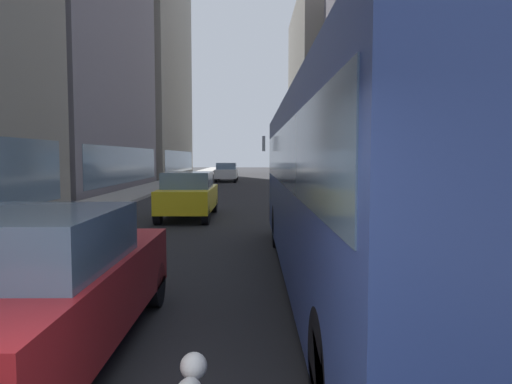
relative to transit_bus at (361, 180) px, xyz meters
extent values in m
plane|color=#232326|center=(-2.80, 28.80, -1.78)|extent=(120.00, 120.00, 0.00)
cube|color=gray|center=(-8.50, 28.80, -1.70)|extent=(2.40, 110.00, 0.15)
cube|color=#ADA89E|center=(2.90, 28.80, -1.70)|extent=(2.40, 110.00, 0.15)
cube|color=slate|center=(-10.30, 25.02, -0.18)|extent=(0.08, 17.40, 2.40)
cube|color=gray|center=(-14.70, 48.35, 14.58)|extent=(9.05, 22.39, 32.71)
cube|color=slate|center=(-10.19, 48.35, -0.18)|extent=(0.08, 20.15, 2.40)
cube|color=slate|center=(4.74, 25.48, -0.18)|extent=(0.08, 19.69, 2.40)
cube|color=gray|center=(9.10, 48.97, 8.12)|extent=(11.77, 20.77, 19.79)
cube|color=slate|center=(3.24, 48.97, -0.18)|extent=(0.08, 18.69, 2.40)
cube|color=#33478C|center=(0.00, -0.01, -0.10)|extent=(2.55, 11.50, 2.75)
cube|color=slate|center=(0.00, -0.01, 0.39)|extent=(2.57, 11.04, 0.90)
cube|color=black|center=(0.00, 5.69, -1.23)|extent=(2.55, 0.16, 0.44)
cylinder|color=black|center=(-1.12, 3.54, -1.28)|extent=(0.30, 1.00, 1.00)
cylinder|color=black|center=(1.13, 3.54, -1.28)|extent=(0.30, 1.00, 1.00)
cylinder|color=black|center=(-1.12, -4.16, -1.28)|extent=(0.30, 1.00, 1.00)
cube|color=silver|center=(-1.45, 5.14, 0.72)|extent=(0.08, 0.24, 0.40)
cube|color=yellow|center=(-4.00, 9.02, -1.08)|extent=(1.73, 4.19, 0.75)
cube|color=slate|center=(-4.00, 8.81, -0.43)|extent=(1.59, 1.89, 0.55)
cylinder|color=black|center=(-4.75, 10.70, -1.46)|extent=(0.22, 0.64, 0.64)
cylinder|color=black|center=(-3.24, 10.70, -1.46)|extent=(0.22, 0.64, 0.64)
cylinder|color=black|center=(-4.75, 7.34, -1.46)|extent=(0.22, 0.64, 0.64)
cylinder|color=black|center=(-3.24, 7.34, -1.46)|extent=(0.22, 0.64, 0.64)
cube|color=silver|center=(-4.00, 33.81, -1.08)|extent=(1.81, 4.67, 0.75)
cube|color=slate|center=(-4.00, 33.57, -0.43)|extent=(1.67, 2.10, 0.55)
cylinder|color=black|center=(-4.80, 35.73, -1.46)|extent=(0.22, 0.64, 0.64)
cylinder|color=black|center=(-3.20, 35.73, -1.46)|extent=(0.22, 0.64, 0.64)
cylinder|color=black|center=(-4.80, 31.89, -1.46)|extent=(0.22, 0.64, 0.64)
cylinder|color=black|center=(-3.20, 31.89, -1.46)|extent=(0.22, 0.64, 0.64)
cube|color=red|center=(-4.00, -2.83, -1.08)|extent=(1.88, 4.60, 0.75)
cube|color=slate|center=(-4.00, -3.06, -0.43)|extent=(1.73, 2.07, 0.55)
cylinder|color=black|center=(-4.83, -0.95, -1.46)|extent=(0.22, 0.64, 0.64)
cylinder|color=black|center=(-3.17, -0.95, -1.46)|extent=(0.22, 0.64, 0.64)
sphere|color=white|center=(-2.19, -4.30, -1.16)|extent=(0.20, 0.20, 0.20)
sphere|color=black|center=(-2.25, -4.28, -1.14)|extent=(0.07, 0.07, 0.07)
sphere|color=black|center=(-2.13, -4.28, -1.14)|extent=(0.07, 0.07, 0.07)
camera|label=1|loc=(-1.75, -7.70, 0.38)|focal=33.53mm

